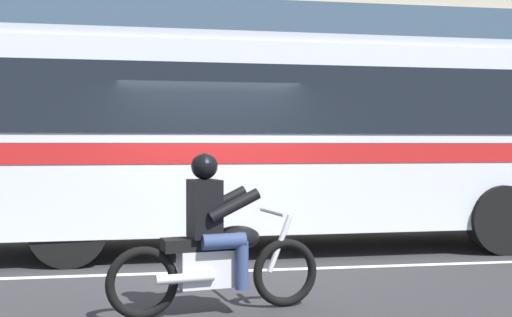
{
  "coord_description": "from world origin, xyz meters",
  "views": [
    {
      "loc": [
        -0.86,
        -8.85,
        1.64
      ],
      "look_at": [
        0.51,
        -0.75,
        1.47
      ],
      "focal_mm": 45.19,
      "sensor_mm": 36.0,
      "label": 1
    }
  ],
  "objects": [
    {
      "name": "motorcycle_with_rider",
      "position": [
        -0.21,
        -2.62,
        0.66
      ],
      "size": [
        2.12,
        0.73,
        1.56
      ],
      "color": "black",
      "rests_on": "ground_plane"
    },
    {
      "name": "sidewalk_curb",
      "position": [
        0.0,
        5.1,
        0.07
      ],
      "size": [
        28.0,
        3.8,
        0.15
      ],
      "primitive_type": "cube",
      "color": "#A39E93",
      "rests_on": "ground_plane"
    },
    {
      "name": "lane_center_stripe",
      "position": [
        0.0,
        -0.6,
        0.0
      ],
      "size": [
        26.6,
        0.14,
        0.01
      ],
      "primitive_type": "cube",
      "color": "silver",
      "rests_on": "ground_plane"
    },
    {
      "name": "transit_bus",
      "position": [
        1.42,
        1.19,
        1.88
      ],
      "size": [
        10.78,
        2.8,
        3.22
      ],
      "color": "silver",
      "rests_on": "ground_plane"
    },
    {
      "name": "fire_hydrant",
      "position": [
        5.61,
        4.32,
        0.52
      ],
      "size": [
        0.22,
        0.3,
        0.75
      ],
      "color": "red",
      "rests_on": "sidewalk_curb"
    },
    {
      "name": "ground_plane",
      "position": [
        0.0,
        0.0,
        0.0
      ],
      "size": [
        60.0,
        60.0,
        0.0
      ],
      "primitive_type": "plane",
      "color": "#2B2B2D"
    }
  ]
}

